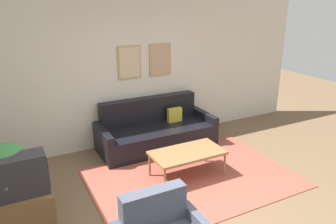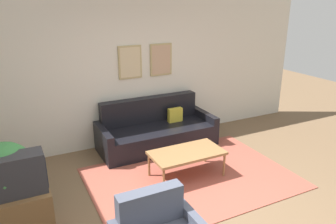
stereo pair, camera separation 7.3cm
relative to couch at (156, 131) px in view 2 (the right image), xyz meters
The scene contains 9 objects.
ground_plane 2.38m from the couch, 102.30° to the right, with size 16.00×16.00×0.00m, color brown.
area_rug 1.37m from the couch, 90.43° to the right, with size 3.06×2.15×0.01m.
wall_back 1.26m from the couch, 137.49° to the left, with size 8.00×0.09×2.70m.
couch is the anchor object (origin of this frame).
coffee_table 1.25m from the couch, 92.20° to the right, with size 1.12×0.61×0.42m.
tv_stand 2.90m from the couch, 147.73° to the right, with size 0.73×0.46×0.54m.
tv 2.93m from the couch, 147.70° to the right, with size 0.70×0.28×0.48m.
potted_plant_tall 2.89m from the couch, 152.38° to the right, with size 0.72×0.72×1.10m.
potted_plant_by_window 2.50m from the couch, 166.32° to the right, with size 0.41×0.41×0.72m.
Camera 2 is at (-1.83, -2.86, 2.63)m, focal length 35.00 mm.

